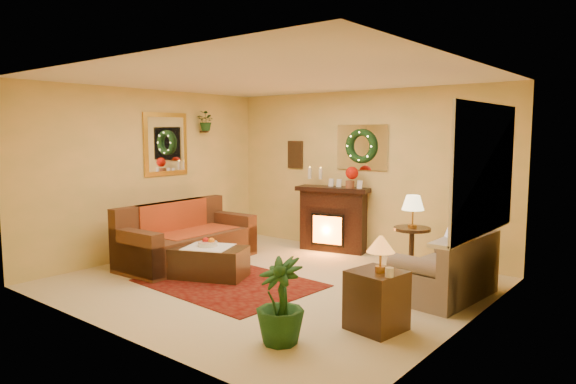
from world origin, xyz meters
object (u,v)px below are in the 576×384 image
Objects in this scene: end_table_square at (377,303)px; coffee_table at (209,262)px; loveseat at (445,262)px; side_table_round at (411,251)px; fireplace at (334,217)px; sofa at (188,234)px.

end_table_square is 0.60× the size of coffee_table.
loveseat is at bearing 85.14° from end_table_square.
fireplace is at bearing 161.99° from side_table_round.
end_table_square is at bearing -27.78° from coffee_table.
loveseat is (3.59, 0.85, -0.01)m from sofa.
sofa is at bearing 170.89° from end_table_square.
sofa is 3.20× the size of side_table_round.
sofa reaches higher than loveseat.
coffee_table is (-2.76, -1.20, -0.21)m from loveseat.
coffee_table is (-2.64, 0.20, -0.06)m from end_table_square.
loveseat reaches higher than coffee_table.
coffee_table is at bearing 175.61° from end_table_square.
sofa is at bearing -133.02° from fireplace.
sofa reaches higher than coffee_table.
end_table_square is (0.62, -2.07, -0.05)m from side_table_round.
side_table_round is 1.11× the size of end_table_square.
sofa is 3.23m from side_table_round.
fireplace is 1.83× the size of end_table_square.
sofa is 2.38m from fireplace.
loveseat is at bearing -38.92° from fireplace.
sofa is 3.51m from end_table_square.
loveseat is (2.36, -1.20, -0.13)m from fireplace.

